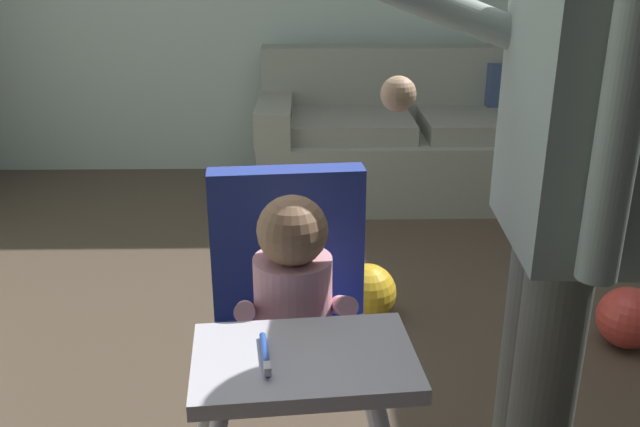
# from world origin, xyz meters

# --- Properties ---
(ground) EXTENTS (6.07, 6.48, 0.10)m
(ground) POSITION_xyz_m (0.00, 0.00, -0.05)
(ground) COLOR #4E3F32
(couch) EXTENTS (1.88, 0.86, 0.86)m
(couch) POSITION_xyz_m (0.59, 1.95, 0.33)
(couch) COLOR gray
(couch) RESTS_ON ground
(high_chair) EXTENTS (0.66, 0.77, 0.97)m
(high_chair) POSITION_xyz_m (-0.10, -0.78, 0.68)
(high_chair) COLOR silver
(high_chair) RESTS_ON ground
(adult_standing) EXTENTS (0.51, 0.52, 1.62)m
(adult_standing) POSITION_xyz_m (0.44, -0.82, 0.92)
(adult_standing) COLOR #62655B
(adult_standing) RESTS_ON ground
(toy_ball) EXTENTS (0.24, 0.24, 0.24)m
(toy_ball) POSITION_xyz_m (1.15, 0.15, 0.12)
(toy_ball) COLOR #D13D33
(toy_ball) RESTS_ON ground
(toy_ball_second) EXTENTS (0.24, 0.24, 0.24)m
(toy_ball_second) POSITION_xyz_m (0.17, 0.37, 0.12)
(toy_ball_second) COLOR gold
(toy_ball_second) RESTS_ON ground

